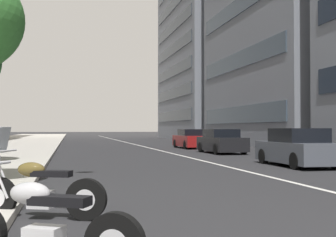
{
  "coord_description": "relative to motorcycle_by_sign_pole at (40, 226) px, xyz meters",
  "views": [
    {
      "loc": [
        -1.76,
        5.9,
        1.46
      ],
      "look_at": [
        16.66,
        1.73,
        1.9
      ],
      "focal_mm": 46.53,
      "sensor_mm": 36.0,
      "label": 1
    }
  ],
  "objects": [
    {
      "name": "car_approaching_light",
      "position": [
        19.77,
        -9.1,
        0.23
      ],
      "size": [
        4.16,
        1.92,
        1.43
      ],
      "rotation": [
        0.0,
        0.0,
        0.02
      ],
      "color": "black",
      "rests_on": "ground"
    },
    {
      "name": "motorcycle_by_sign_pole",
      "position": [
        0.0,
        0.0,
        0.0
      ],
      "size": [
        1.16,
        2.01,
        1.47
      ],
      "rotation": [
        0.0,
        0.0,
        1.07
      ],
      "color": "black",
      "rests_on": "ground"
    },
    {
      "name": "motorcycle_mid_row",
      "position": [
        2.59,
        0.19,
        0.01
      ],
      "size": [
        0.96,
        2.08,
        1.49
      ],
      "rotation": [
        0.0,
        0.0,
        1.2
      ],
      "color": "black",
      "rests_on": "ground"
    },
    {
      "name": "car_following_behind",
      "position": [
        26.48,
        -9.12,
        0.23
      ],
      "size": [
        4.31,
        1.89,
        1.42
      ],
      "rotation": [
        0.0,
        0.0,
        0.01
      ],
      "color": "maroon",
      "rests_on": "ground"
    },
    {
      "name": "office_tower_near_left",
      "position": [
        56.54,
        -23.22,
        20.28
      ],
      "size": [
        22.26,
        16.69,
        41.44
      ],
      "color": "gray",
      "rests_on": "ground"
    },
    {
      "name": "car_mid_block_traffic",
      "position": [
        10.68,
        -8.96,
        0.25
      ],
      "size": [
        4.23,
        1.88,
        1.47
      ],
      "rotation": [
        0.0,
        0.0,
        -0.02
      ],
      "color": "#4C515B",
      "rests_on": "ground"
    },
    {
      "name": "lane_centre_stripe",
      "position": [
        32.01,
        -6.19,
        -0.43
      ],
      "size": [
        110.0,
        0.16,
        0.01
      ],
      "primitive_type": "cube",
      "color": "silver",
      "rests_on": "ground"
    }
  ]
}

